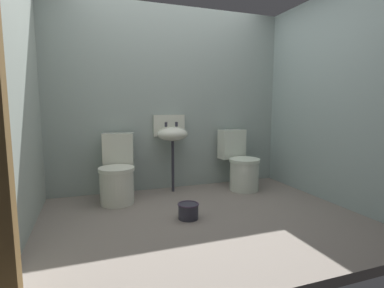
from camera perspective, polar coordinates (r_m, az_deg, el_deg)
The scene contains 8 objects.
ground_plane at distance 3.08m, azimuth 1.76°, elevation -14.45°, with size 3.52×2.60×0.08m, color gray.
wall_back at distance 3.95m, azimuth -4.27°, elevation 8.67°, with size 3.52×0.10×2.38m, color #94A49E.
wall_left at distance 2.82m, azimuth -31.52°, elevation 8.07°, with size 0.10×2.40×2.38m, color #99A59C.
wall_right at distance 3.82m, azimuth 24.62°, elevation 8.06°, with size 0.10×2.40×2.38m, color #93A7A4.
toilet_left at distance 3.51m, azimuth -14.36°, elevation -5.71°, with size 0.48×0.65×0.78m.
toilet_right at distance 3.98m, azimuth 9.42°, elevation -4.04°, with size 0.45×0.63×0.78m.
sink at distance 3.75m, azimuth -3.93°, elevation 2.05°, with size 0.42×0.35×0.99m.
bucket at distance 2.95m, azimuth -0.73°, elevation -12.87°, with size 0.21×0.21×0.16m.
Camera 1 is at (-1.03, -2.66, 1.11)m, focal length 27.32 mm.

